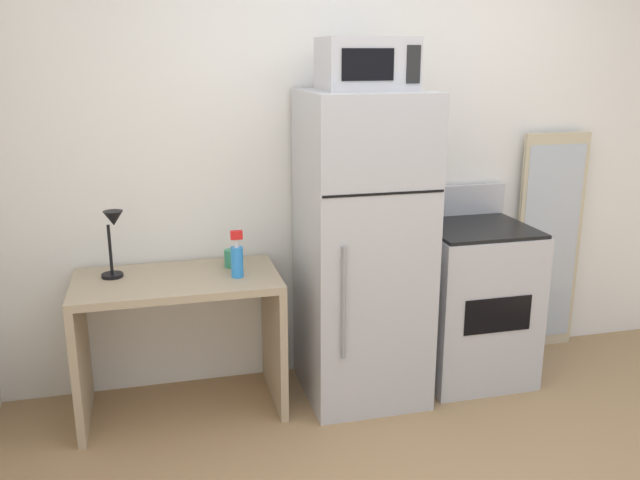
% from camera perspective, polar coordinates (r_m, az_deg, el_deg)
% --- Properties ---
extents(wall_back_white, '(5.00, 0.10, 2.60)m').
position_cam_1_polar(wall_back_white, '(3.99, 4.44, 7.32)').
color(wall_back_white, white).
rests_on(wall_back_white, ground).
extents(desk, '(1.05, 0.58, 0.75)m').
position_cam_1_polar(desk, '(3.64, -11.85, -6.62)').
color(desk, tan).
rests_on(desk, ground).
extents(desk_lamp, '(0.14, 0.12, 0.35)m').
position_cam_1_polar(desk_lamp, '(3.57, -17.10, 0.60)').
color(desk_lamp, black).
rests_on(desk_lamp, desk).
extents(spray_bottle, '(0.06, 0.06, 0.25)m').
position_cam_1_polar(spray_bottle, '(3.49, -7.03, -1.57)').
color(spray_bottle, '#2D8CEA').
rests_on(spray_bottle, desk).
extents(coffee_mug, '(0.08, 0.08, 0.09)m').
position_cam_1_polar(coffee_mug, '(3.67, -7.48, -1.54)').
color(coffee_mug, '#338C66').
rests_on(coffee_mug, desk).
extents(refrigerator, '(0.63, 0.68, 1.69)m').
position_cam_1_polar(refrigerator, '(3.66, 3.58, -0.76)').
color(refrigerator, '#B7B7BC').
rests_on(refrigerator, ground).
extents(microwave, '(0.46, 0.35, 0.26)m').
position_cam_1_polar(microwave, '(3.49, 3.97, 14.64)').
color(microwave, '#B7B7BC').
rests_on(microwave, refrigerator).
extents(oven_range, '(0.62, 0.61, 1.10)m').
position_cam_1_polar(oven_range, '(4.06, 12.72, -5.03)').
color(oven_range, '#B7B7BC').
rests_on(oven_range, ground).
extents(leaning_mirror, '(0.44, 0.03, 1.40)m').
position_cam_1_polar(leaning_mirror, '(4.52, 18.75, -0.27)').
color(leaning_mirror, '#C6B793').
rests_on(leaning_mirror, ground).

